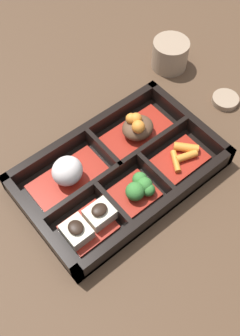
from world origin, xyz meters
name	(u,v)px	position (x,y,z in m)	size (l,w,h in m)	color
ground_plane	(120,176)	(0.00, 0.00, 0.00)	(3.00, 3.00, 0.00)	#4C3523
bento_base	(120,174)	(0.00, 0.00, 0.01)	(0.33, 0.21, 0.01)	black
bento_rim	(121,171)	(0.00, 0.00, 0.02)	(0.33, 0.21, 0.04)	black
bowl_rice	(68,174)	(-0.08, 0.04, 0.03)	(0.13, 0.07, 0.06)	maroon
bowl_stew	(137,129)	(0.07, 0.04, 0.03)	(0.13, 0.07, 0.05)	maroon
bowl_tofu	(88,223)	(-0.10, -0.05, 0.02)	(0.08, 0.06, 0.04)	maroon
bowl_greens	(139,189)	(0.00, -0.05, 0.03)	(0.07, 0.06, 0.04)	maroon
bowl_carrots	(181,157)	(0.10, -0.05, 0.02)	(0.09, 0.06, 0.02)	maroon
tea_cup	(170,54)	(0.25, 0.14, 0.03)	(0.07, 0.07, 0.06)	gray
sauce_dish	(227,101)	(0.27, 0.00, 0.01)	(0.05, 0.05, 0.01)	gray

